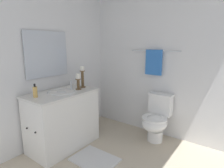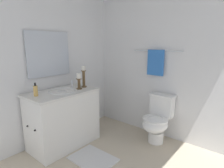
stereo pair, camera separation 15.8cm
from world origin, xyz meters
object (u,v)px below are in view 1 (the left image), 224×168
sink_basin (62,95)px  bath_mat (95,159)px  towel_bar (155,51)px  vanity_cabinet (63,119)px  toilet (156,119)px  towel_near_vanity (154,62)px  soap_bottle (35,92)px  candle_holder_tall (82,76)px  mirror (47,54)px  candle_holder_short (78,81)px

sink_basin → bath_mat: size_ratio=0.67×
sink_basin → towel_bar: 1.62m
vanity_cabinet → toilet: (1.06, 0.99, -0.06)m
toilet → towel_near_vanity: bearing=131.3°
soap_bottle → candle_holder_tall: bearing=83.5°
sink_basin → soap_bottle: size_ratio=2.23×
candle_holder_tall → mirror: bearing=-128.2°
mirror → vanity_cabinet: bearing=-0.0°
vanity_cabinet → candle_holder_short: candle_holder_short is taller
sink_basin → candle_holder_tall: 0.46m
vanity_cabinet → bath_mat: (0.62, 0.00, -0.42)m
vanity_cabinet → towel_near_vanity: 1.69m
soap_bottle → toilet: size_ratio=0.24×
vanity_cabinet → candle_holder_short: 0.62m
mirror → candle_holder_short: 0.60m
towel_bar → bath_mat: towel_bar is taller
sink_basin → candle_holder_short: size_ratio=1.64×
bath_mat → vanity_cabinet: bearing=-180.0°
candle_holder_tall → towel_bar: (0.85, 0.81, 0.39)m
soap_bottle → toilet: bearing=50.8°
towel_bar → bath_mat: 1.88m
candle_holder_short → candle_holder_tall: bearing=108.2°
toilet → towel_bar: (-0.18, 0.22, 1.06)m
toilet → soap_bottle: bearing=-129.2°
toilet → towel_near_vanity: 0.92m
soap_bottle → bath_mat: (0.68, 0.38, -0.92)m
vanity_cabinet → bath_mat: size_ratio=1.73×
sink_basin → candle_holder_short: candle_holder_short is taller
candle_holder_short → toilet: candle_holder_short is taller
soap_bottle → toilet: (1.11, 1.36, -0.56)m
vanity_cabinet → towel_bar: size_ratio=1.23×
mirror → soap_bottle: size_ratio=3.93×
soap_bottle → towel_bar: towel_bar is taller
candle_holder_short → towel_near_vanity: size_ratio=0.59×
candle_holder_short → towel_bar: 1.32m
sink_basin → soap_bottle: bearing=-98.2°
sink_basin → candle_holder_tall: (0.03, 0.40, 0.22)m
vanity_cabinet → towel_bar: bearing=54.0°
candle_holder_short → bath_mat: size_ratio=0.41×
toilet → towel_bar: 1.10m
soap_bottle → toilet: soap_bottle is taller
candle_holder_tall → sink_basin: bearing=-94.9°
candle_holder_tall → candle_holder_short: 0.16m
candle_holder_short → mirror: bearing=-144.1°
mirror → towel_near_vanity: 1.67m
mirror → towel_bar: bearing=46.2°
candle_holder_tall → towel_near_vanity: (0.85, 0.79, 0.21)m
towel_near_vanity → toilet: bearing=-48.7°
candle_holder_short → soap_bottle: 0.65m
candle_holder_short → soap_bottle: (-0.13, -0.64, -0.05)m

